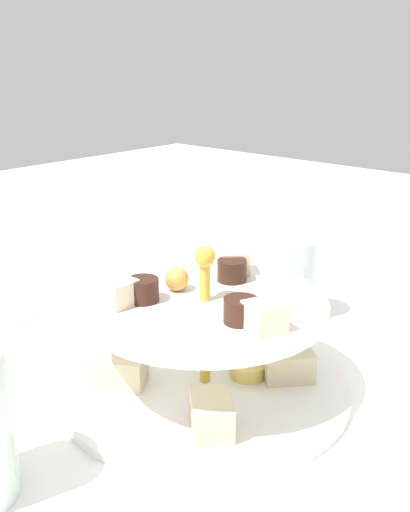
{
  "coord_description": "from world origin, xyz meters",
  "views": [
    {
      "loc": [
        -0.4,
        -0.35,
        0.32
      ],
      "look_at": [
        0.0,
        0.0,
        0.14
      ],
      "focal_mm": 42.75,
      "sensor_mm": 36.0,
      "label": 1
    }
  ],
  "objects": [
    {
      "name": "butter_knife_left",
      "position": [
        -0.01,
        0.28,
        0.0
      ],
      "size": [
        0.17,
        0.02,
        0.0
      ],
      "primitive_type": "cube",
      "rotation": [
        0.0,
        0.0,
        3.18
      ],
      "color": "silver",
      "rests_on": "ground_plane"
    },
    {
      "name": "ground_plane",
      "position": [
        0.0,
        0.0,
        0.0
      ],
      "size": [
        2.4,
        2.4,
        0.0
      ],
      "primitive_type": "plane",
      "color": "white"
    },
    {
      "name": "tiered_serving_stand",
      "position": [
        0.0,
        0.0,
        0.04
      ],
      "size": [
        0.28,
        0.28,
        0.15
      ],
      "color": "white",
      "rests_on": "ground_plane"
    },
    {
      "name": "water_glass_mid_back",
      "position": [
        0.2,
        0.03,
        0.05
      ],
      "size": [
        0.06,
        0.06,
        0.1
      ],
      "primitive_type": "cylinder",
      "color": "silver",
      "rests_on": "ground_plane"
    }
  ]
}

